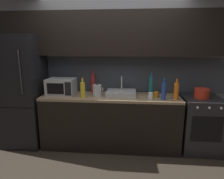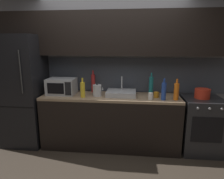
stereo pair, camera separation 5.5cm
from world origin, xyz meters
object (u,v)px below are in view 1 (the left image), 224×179
oven_range (200,124)px  wine_bottle_blue (164,91)px  mug_amber (156,95)px  kettle (97,90)px  cooking_pot (202,93)px  mug_white (151,96)px  wine_bottle_red (93,83)px  wine_bottle_yellow (83,90)px  wine_bottle_orange (176,91)px  wine_bottle_teal (151,86)px  refrigerator (23,91)px  microwave (61,86)px

oven_range → wine_bottle_blue: wine_bottle_blue is taller
oven_range → mug_amber: 0.88m
kettle → cooking_pot: (1.67, 0.04, -0.02)m
kettle → mug_white: kettle is taller
wine_bottle_red → wine_bottle_yellow: 0.38m
wine_bottle_orange → wine_bottle_teal: wine_bottle_teal is taller
wine_bottle_yellow → cooking_pot: bearing=4.4°
mug_white → cooking_pot: 0.83m
refrigerator → wine_bottle_yellow: (1.08, -0.15, 0.08)m
oven_range → microwave: bearing=179.5°
mug_white → wine_bottle_orange: bearing=2.7°
wine_bottle_red → wine_bottle_yellow: wine_bottle_red is taller
oven_range → mug_white: (-0.83, -0.16, 0.50)m
wine_bottle_teal → mug_amber: (0.07, -0.15, -0.11)m
oven_range → cooking_pot: 0.53m
wine_bottle_yellow → wine_bottle_teal: size_ratio=0.84×
wine_bottle_orange → mug_white: size_ratio=3.12×
oven_range → mug_white: size_ratio=8.65×
wine_bottle_yellow → microwave: bearing=157.9°
refrigerator → wine_bottle_orange: 2.54m
wine_bottle_red → wine_bottle_blue: size_ratio=1.15×
microwave → cooking_pot: 2.29m
kettle → mug_white: size_ratio=2.02×
mug_amber → refrigerator: bearing=179.2°
microwave → oven_range: bearing=-0.5°
oven_range → wine_bottle_blue: size_ratio=2.68×
oven_range → refrigerator: bearing=180.0°
wine_bottle_red → wine_bottle_yellow: (-0.10, -0.36, -0.04)m
refrigerator → microwave: 0.69m
refrigerator → wine_bottle_yellow: 1.10m
microwave → wine_bottle_red: wine_bottle_red is taller
wine_bottle_red → cooking_pot: size_ratio=1.63×
cooking_pot → wine_bottle_blue: bearing=-165.0°
wine_bottle_red → wine_bottle_orange: (1.36, -0.35, -0.03)m
wine_bottle_orange → mug_white: (-0.38, -0.02, -0.08)m
wine_bottle_teal → wine_bottle_blue: bearing=-59.6°
refrigerator → kettle: bearing=-1.9°
kettle → wine_bottle_orange: 1.24m
refrigerator → cooking_pot: (2.97, 0.00, 0.03)m
refrigerator → wine_bottle_red: bearing=10.3°
kettle → mug_amber: bearing=0.8°
wine_bottle_teal → microwave: bearing=-176.2°
wine_bottle_teal → cooking_pot: wine_bottle_teal is taller
wine_bottle_yellow → cooking_pot: 1.89m
wine_bottle_teal → mug_amber: size_ratio=4.21×
wine_bottle_teal → mug_amber: 0.20m
microwave → refrigerator: bearing=-178.4°
oven_range → cooking_pot: size_ratio=3.81×
kettle → wine_bottle_teal: (0.88, 0.16, 0.06)m
oven_range → microwave: microwave is taller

